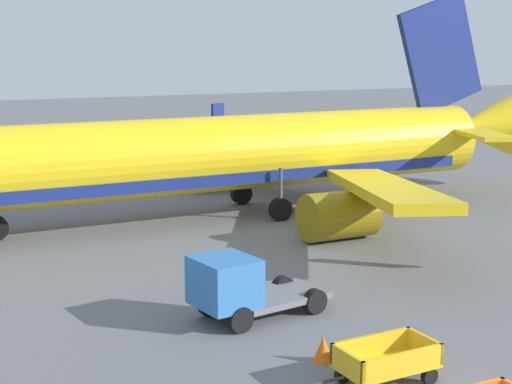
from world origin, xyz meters
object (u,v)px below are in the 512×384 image
object	(u,v)px
baggage_cart_third_in_row	(386,361)
service_truck_beside_carts	(238,287)
airplane	(234,155)
traffic_cone_near_plane	(323,349)

from	to	relation	value
baggage_cart_third_in_row	service_truck_beside_carts	xyz separation A→B (m)	(-1.48, 5.77, 0.50)
airplane	baggage_cart_third_in_row	world-z (taller)	airplane
baggage_cart_third_in_row	traffic_cone_near_plane	distance (m)	2.02
airplane	traffic_cone_near_plane	xyz separation A→B (m)	(-5.39, -17.84, -2.69)
airplane	baggage_cart_third_in_row	bearing A→B (deg)	-103.31
baggage_cart_third_in_row	service_truck_beside_carts	world-z (taller)	service_truck_beside_carts
service_truck_beside_carts	baggage_cart_third_in_row	bearing A→B (deg)	-75.64
service_truck_beside_carts	traffic_cone_near_plane	size ratio (longest dim) A/B	6.29
airplane	traffic_cone_near_plane	size ratio (longest dim) A/B	51.08
baggage_cart_third_in_row	service_truck_beside_carts	bearing A→B (deg)	104.36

